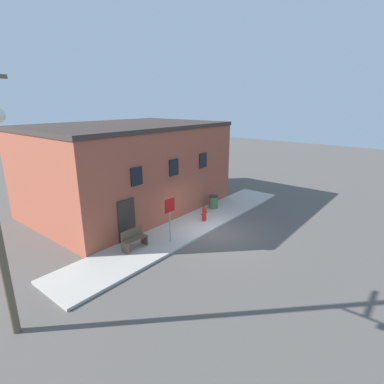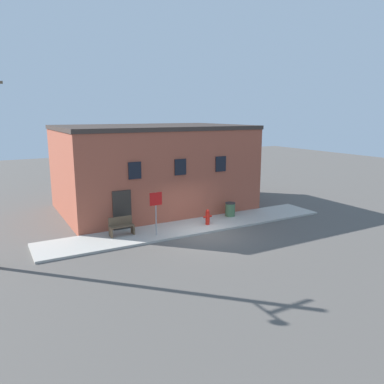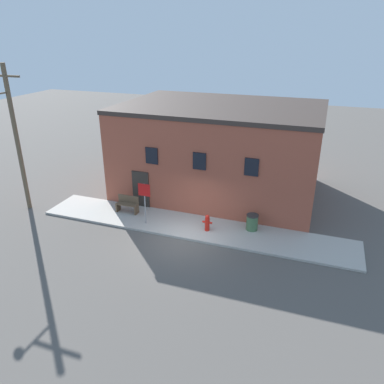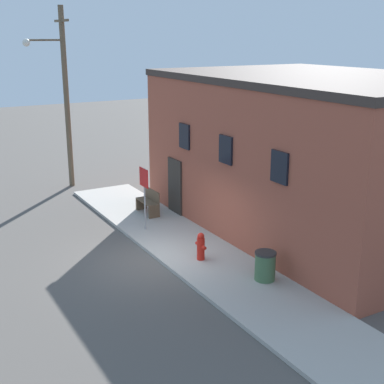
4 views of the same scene
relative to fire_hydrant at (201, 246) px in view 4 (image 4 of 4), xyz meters
name	(u,v)px [view 4 (image 4 of 4)]	position (x,y,z in m)	size (l,w,h in m)	color
ground_plane	(156,260)	(-0.86, -1.09, -0.54)	(80.00, 80.00, 0.00)	#56514C
sidewalk	(192,250)	(-0.86, 0.19, -0.48)	(16.38, 2.58, 0.11)	#B2ADA3
brick_building	(319,152)	(-0.93, 5.42, 2.17)	(11.65, 7.99, 5.40)	#9E4C38
fire_hydrant	(201,246)	(0.00, 0.00, 0.00)	(0.50, 0.24, 0.86)	red
stop_sign	(144,187)	(-3.24, -0.35, 1.11)	(0.65, 0.06, 2.21)	gray
bench	(149,202)	(-4.77, 0.51, 0.01)	(1.23, 0.44, 0.94)	brown
trash_bin	(265,266)	(2.09, 0.84, -0.01)	(0.60, 0.60, 0.82)	#426642
utility_pole	(63,92)	(-10.46, -0.83, 3.74)	(1.80, 1.82, 7.91)	brown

